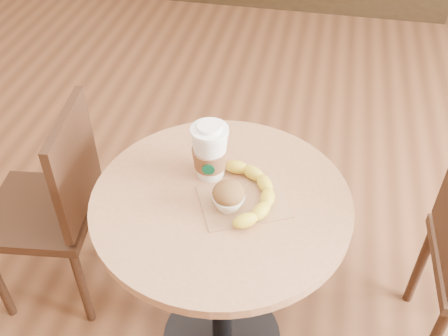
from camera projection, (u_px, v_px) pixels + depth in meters
name	position (u px, v px, depth m)	size (l,w,h in m)	color
cafe_table	(221.00, 244.00, 1.62)	(0.75, 0.75, 0.75)	black
chair_left	(55.00, 203.00, 1.86)	(0.42, 0.42, 0.85)	#331E12
kraft_bag	(244.00, 202.00, 1.47)	(0.24, 0.18, 0.00)	#966B48
coffee_cup	(210.00, 153.00, 1.51)	(0.11, 0.11, 0.18)	white
muffin	(228.00, 196.00, 1.43)	(0.09, 0.09, 0.08)	white
banana	(249.00, 193.00, 1.47)	(0.18, 0.28, 0.04)	gold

